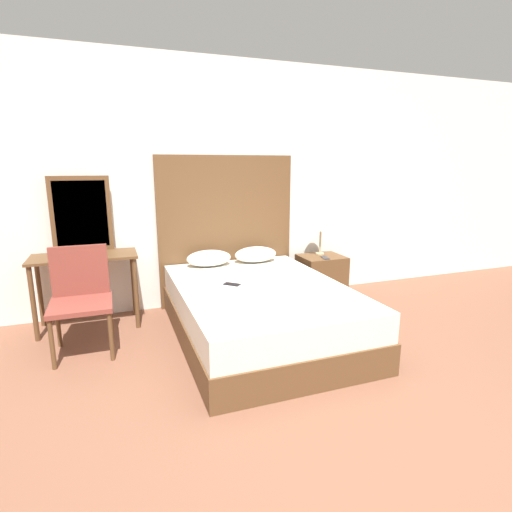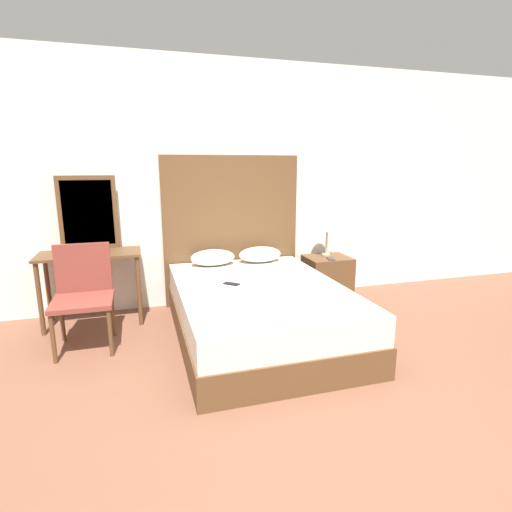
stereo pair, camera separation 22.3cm
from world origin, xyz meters
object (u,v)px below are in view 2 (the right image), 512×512
object	(u,v)px
table_lamp	(327,226)
vanity_desk	(91,266)
chair	(83,290)
nightstand	(327,278)
phone_on_nightstand	(331,259)
bed	(259,311)
phone_on_bed	(231,284)

from	to	relation	value
table_lamp	vanity_desk	xyz separation A→B (m)	(-2.61, -0.07, -0.27)
vanity_desk	chair	size ratio (longest dim) A/B	1.08
nightstand	phone_on_nightstand	size ratio (longest dim) A/B	3.21
table_lamp	vanity_desk	distance (m)	2.63
bed	vanity_desk	size ratio (longest dim) A/B	2.16
nightstand	chair	distance (m)	2.67
table_lamp	bed	bearing A→B (deg)	-141.59
phone_on_bed	table_lamp	size ratio (longest dim) A/B	0.36
phone_on_bed	phone_on_nightstand	distance (m)	1.44
bed	phone_on_bed	distance (m)	0.37
phone_on_nightstand	vanity_desk	world-z (taller)	vanity_desk
nightstand	phone_on_bed	bearing A→B (deg)	-152.29
vanity_desk	chair	distance (m)	0.52
table_lamp	vanity_desk	world-z (taller)	table_lamp
phone_on_nightstand	chair	bearing A→B (deg)	-171.49
nightstand	chair	xyz separation A→B (m)	(-2.61, -0.50, 0.25)
nightstand	phone_on_nightstand	xyz separation A→B (m)	(-0.02, -0.11, 0.27)
bed	phone_on_nightstand	world-z (taller)	phone_on_nightstand
phone_on_bed	phone_on_nightstand	world-z (taller)	phone_on_nightstand
nightstand	chair	size ratio (longest dim) A/B	0.58
phone_on_bed	vanity_desk	bearing A→B (deg)	150.58
bed	vanity_desk	bearing A→B (deg)	151.73
vanity_desk	chair	xyz separation A→B (m)	(-0.02, -0.51, -0.09)
bed	nightstand	bearing A→B (deg)	36.05
bed	phone_on_nightstand	xyz separation A→B (m)	(1.07, 0.68, 0.28)
phone_on_bed	table_lamp	world-z (taller)	table_lamp
phone_on_nightstand	vanity_desk	distance (m)	2.58
nightstand	vanity_desk	size ratio (longest dim) A/B	0.54
phone_on_bed	chair	size ratio (longest dim) A/B	0.17
table_lamp	phone_on_nightstand	world-z (taller)	table_lamp
phone_on_bed	bed	bearing A→B (deg)	-21.73
table_lamp	vanity_desk	size ratio (longest dim) A/B	0.44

